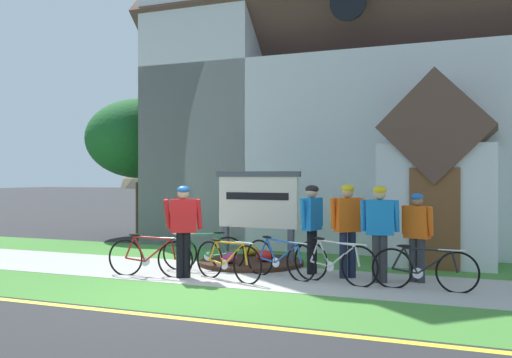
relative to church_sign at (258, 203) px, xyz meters
name	(u,v)px	position (x,y,z in m)	size (l,w,h in m)	color
ground	(277,261)	(0.28, 0.48, -1.33)	(140.00, 140.00, 0.00)	#2B2B2D
sidewalk_slab	(301,279)	(1.55, -1.61, -1.33)	(32.00, 2.59, 0.01)	#A8A59E
grass_verge	(254,304)	(1.55, -3.91, -1.33)	(32.00, 2.01, 0.01)	#427F33
church_lawn	(336,261)	(1.55, 0.87, -1.33)	(24.00, 2.38, 0.01)	#427F33
curb_paint_stripe	(220,322)	(1.55, -5.07, -1.33)	(28.00, 0.16, 0.01)	yellow
church_building	(372,84)	(1.14, 7.01, 3.58)	(12.62, 12.53, 13.74)	silver
church_sign	(258,203)	(0.00, 0.00, 0.00)	(2.03, 0.24, 2.03)	#474C56
flower_bed	(251,261)	(-0.02, -0.34, -1.26)	(2.26, 2.26, 0.34)	#382319
bicycle_green	(150,257)	(-1.23, -2.43, -0.96)	(1.74, 0.29, 0.84)	black
bicycle_yellow	(279,259)	(1.11, -1.61, -0.97)	(1.64, 0.68, 0.79)	black
bicycle_black	(204,252)	(-0.62, -1.37, -0.96)	(1.62, 0.56, 0.82)	black
bicycle_orange	(228,261)	(0.32, -2.24, -0.97)	(1.60, 0.62, 0.77)	black
bicycle_red	(424,269)	(3.77, -1.82, -0.97)	(1.77, 0.09, 0.78)	black
bicycle_blue	(334,262)	(2.21, -1.77, -0.95)	(1.69, 0.55, 0.83)	black
cyclist_in_orange_jersey	(348,223)	(2.31, -1.15, -0.28)	(0.57, 0.57, 1.77)	#191E38
cyclist_in_green_jersey	(380,226)	(2.96, -1.42, -0.30)	(0.68, 0.33, 1.75)	#2D2D33
cyclist_in_red_jersey	(312,221)	(1.56, -0.98, -0.30)	(0.32, 0.72, 1.75)	black
cyclist_in_white_jersey	(183,223)	(-0.56, -2.33, -0.30)	(0.62, 0.46, 1.74)	black
cyclist_in_blue_jersey	(417,231)	(3.58, -1.11, -0.39)	(0.58, 0.44, 1.62)	#2D2D33
yard_deciduous_tree	(140,139)	(-5.96, 4.34, 1.82)	(3.55, 3.55, 4.47)	#4C3823
distant_hill	(406,190)	(-7.23, 73.53, -1.33)	(94.51, 37.32, 22.94)	#847A5B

